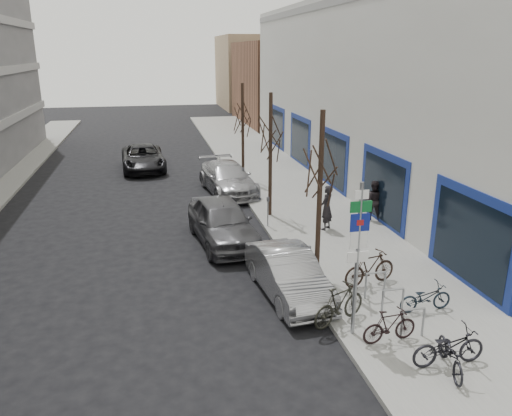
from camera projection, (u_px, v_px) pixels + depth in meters
name	position (u px, v px, depth m)	size (l,w,h in m)	color
ground	(262.00, 349.00, 12.54)	(120.00, 120.00, 0.00)	black
sidewalk_east	(310.00, 213.00, 22.73)	(5.00, 70.00, 0.15)	slate
commercial_building	(484.00, 89.00, 29.32)	(20.00, 32.00, 10.00)	#B7B7B2
brick_building_far	(300.00, 83.00, 51.21)	(12.00, 14.00, 8.00)	brown
tan_building_far	(271.00, 72.00, 65.15)	(13.00, 12.00, 9.00)	#937A5B
highway_sign_pole	(358.00, 251.00, 12.26)	(0.55, 0.10, 4.20)	gray
bike_rack	(393.00, 299.00, 13.65)	(0.66, 2.26, 0.83)	gray
tree_near	(321.00, 156.00, 15.08)	(1.80, 1.80, 5.50)	black
tree_mid	(271.00, 126.00, 21.14)	(1.80, 1.80, 5.50)	black
tree_far	(243.00, 109.00, 27.20)	(1.80, 1.80, 5.50)	black
meter_front	(309.00, 261.00, 15.49)	(0.10, 0.08, 1.27)	gray
meter_mid	(268.00, 209.00, 20.61)	(0.10, 0.08, 1.27)	gray
meter_back	(243.00, 177.00, 25.74)	(0.10, 0.08, 1.27)	gray
bike_near_left	(451.00, 352.00, 11.30)	(0.49, 1.62, 0.99)	black
bike_near_right	(390.00, 325.00, 12.45)	(0.45, 1.50, 0.91)	black
bike_mid_curb	(426.00, 295.00, 13.94)	(0.47, 1.57, 0.96)	black
bike_mid_inner	(339.00, 304.00, 13.27)	(0.55, 1.86, 1.13)	black
bike_far_curb	(449.00, 344.00, 11.50)	(0.55, 1.80, 1.10)	black
bike_far_inner	(370.00, 268.00, 15.49)	(0.56, 1.88, 1.14)	black
parked_car_front	(288.00, 274.00, 15.08)	(1.51, 4.32, 1.42)	#929397
parked_car_mid	(222.00, 222.00, 19.24)	(2.02, 5.03, 1.71)	#47464B
parked_car_back	(228.00, 178.00, 26.07)	(2.20, 5.42, 1.57)	#97979C
lane_car	(143.00, 158.00, 31.15)	(2.54, 5.50, 1.53)	black
pedestrian_near	(327.00, 208.00, 20.22)	(0.67, 0.44, 1.85)	black
pedestrian_far	(373.00, 200.00, 21.46)	(0.64, 0.44, 1.75)	black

